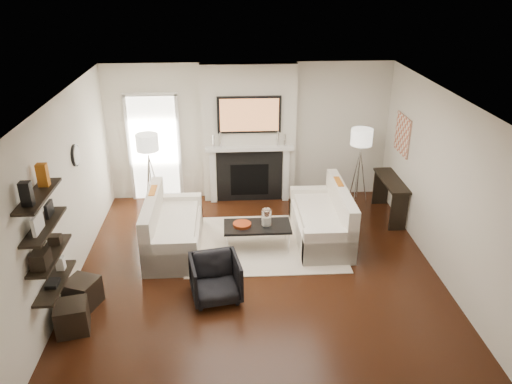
{
  "coord_description": "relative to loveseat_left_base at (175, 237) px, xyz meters",
  "views": [
    {
      "loc": [
        -0.42,
        -6.36,
        4.32
      ],
      "look_at": [
        0.0,
        0.6,
        1.15
      ],
      "focal_mm": 35.0,
      "sensor_mm": 36.0,
      "label": 1
    }
  ],
  "objects": [
    {
      "name": "room_envelope",
      "position": [
        1.34,
        -0.95,
        1.14
      ],
      "size": [
        6.0,
        6.0,
        6.0
      ],
      "color": "black",
      "rests_on": "ground"
    },
    {
      "name": "chimney_breast",
      "position": [
        1.34,
        1.93,
        1.14
      ],
      "size": [
        1.8,
        0.25,
        2.7
      ],
      "primitive_type": "cube",
      "color": "silver",
      "rests_on": "floor"
    },
    {
      "name": "fireplace_surround",
      "position": [
        1.34,
        1.79,
        0.31
      ],
      "size": [
        1.3,
        0.02,
        1.04
      ],
      "primitive_type": "cube",
      "color": "black",
      "rests_on": "floor"
    },
    {
      "name": "firebox",
      "position": [
        1.34,
        1.79,
        0.24
      ],
      "size": [
        0.75,
        0.02,
        0.65
      ],
      "primitive_type": "cube",
      "color": "black",
      "rests_on": "floor"
    },
    {
      "name": "mantel_pilaster_l",
      "position": [
        0.62,
        1.76,
        0.34
      ],
      "size": [
        0.12,
        0.08,
        1.1
      ],
      "primitive_type": "cube",
      "color": "white",
      "rests_on": "floor"
    },
    {
      "name": "mantel_pilaster_r",
      "position": [
        2.06,
        1.76,
        0.34
      ],
      "size": [
        0.12,
        0.08,
        1.1
      ],
      "primitive_type": "cube",
      "color": "white",
      "rests_on": "floor"
    },
    {
      "name": "mantel_shelf",
      "position": [
        1.34,
        1.74,
        0.91
      ],
      "size": [
        1.7,
        0.18,
        0.07
      ],
      "primitive_type": "cube",
      "color": "white",
      "rests_on": "chimney_breast"
    },
    {
      "name": "tv_body",
      "position": [
        1.34,
        1.77,
        1.57
      ],
      "size": [
        1.2,
        0.06,
        0.7
      ],
      "primitive_type": "cube",
      "color": "black",
      "rests_on": "chimney_breast"
    },
    {
      "name": "tv_screen",
      "position": [
        1.34,
        1.73,
        1.57
      ],
      "size": [
        1.1,
        0.0,
        0.62
      ],
      "primitive_type": "cube",
      "color": "#BF723F",
      "rests_on": "tv_body"
    },
    {
      "name": "candlestick_l_tall",
      "position": [
        0.79,
        1.75,
        1.09
      ],
      "size": [
        0.04,
        0.04,
        0.3
      ],
      "primitive_type": "cylinder",
      "color": "silver",
      "rests_on": "mantel_shelf"
    },
    {
      "name": "candlestick_l_short",
      "position": [
        0.66,
        1.75,
        1.06
      ],
      "size": [
        0.04,
        0.04,
        0.24
      ],
      "primitive_type": "cylinder",
      "color": "silver",
      "rests_on": "mantel_shelf"
    },
    {
      "name": "candlestick_r_tall",
      "position": [
        1.89,
        1.75,
        1.09
      ],
      "size": [
        0.04,
        0.04,
        0.3
      ],
      "primitive_type": "cylinder",
      "color": "silver",
      "rests_on": "mantel_shelf"
    },
    {
      "name": "candlestick_r_short",
      "position": [
        2.02,
        1.75,
        1.06
      ],
      "size": [
        0.04,
        0.04,
        0.24
      ],
      "primitive_type": "cylinder",
      "color": "silver",
      "rests_on": "mantel_shelf"
    },
    {
      "name": "hallway_panel",
      "position": [
        -0.51,
        2.03,
        0.84
      ],
      "size": [
        0.9,
        0.02,
        2.1
      ],
      "primitive_type": "cube",
      "color": "white",
      "rests_on": "floor"
    },
    {
      "name": "door_trim_l",
      "position": [
        -0.99,
        2.01,
        0.84
      ],
      "size": [
        0.06,
        0.06,
        2.16
      ],
      "primitive_type": "cube",
      "color": "white",
      "rests_on": "floor"
    },
    {
      "name": "door_trim_r",
      "position": [
        -0.03,
        2.01,
        0.84
      ],
      "size": [
        0.06,
        0.06,
        2.16
      ],
      "primitive_type": "cube",
      "color": "white",
      "rests_on": "floor"
    },
    {
      "name": "door_trim_top",
      "position": [
        -0.51,
        2.01,
        1.92
      ],
      "size": [
        1.02,
        0.06,
        0.06
      ],
      "primitive_type": "cube",
      "color": "white",
      "rests_on": "wall_back"
    },
    {
      "name": "rug",
      "position": [
        1.5,
        0.05,
        -0.2
      ],
      "size": [
        2.6,
        2.0,
        0.01
      ],
      "primitive_type": "cube",
      "color": "beige",
      "rests_on": "floor"
    },
    {
      "name": "loveseat_left_base",
      "position": [
        0.0,
        0.0,
        0.0
      ],
      "size": [
        0.85,
        1.8,
        0.42
      ],
      "primitive_type": "cube",
      "color": "silver",
      "rests_on": "floor"
    },
    {
      "name": "loveseat_left_back",
      "position": [
        -0.33,
        0.0,
        0.32
      ],
      "size": [
        0.18,
        1.8,
        0.8
      ],
      "primitive_type": "cube",
      "color": "silver",
      "rests_on": "floor"
    },
    {
      "name": "loveseat_left_arm_n",
      "position": [
        0.0,
        -0.81,
        0.09
      ],
      "size": [
        0.85,
        0.18,
        0.6
      ],
      "primitive_type": "cube",
      "color": "silver",
      "rests_on": "floor"
    },
    {
      "name": "loveseat_left_arm_s",
      "position": [
        0.0,
        0.81,
        0.09
      ],
      "size": [
        0.85,
        0.18,
        0.6
      ],
      "primitive_type": "cube",
      "color": "silver",
      "rests_on": "floor"
    },
    {
      "name": "loveseat_left_cushion",
      "position": [
        0.05,
        0.0,
        0.26
      ],
      "size": [
        0.63,
        1.44,
        0.1
      ],
      "primitive_type": "cube",
      "color": "silver",
      "rests_on": "loveseat_left_base"
    },
    {
      "name": "pillow_left_orange",
      "position": [
        -0.33,
        0.3,
        0.52
      ],
      "size": [
        0.1,
        0.42,
        0.42
      ],
      "primitive_type": "cube",
      "color": "#BE6617",
      "rests_on": "loveseat_left_cushion"
    },
    {
      "name": "pillow_left_charcoal",
      "position": [
        -0.33,
        -0.3,
        0.51
      ],
      "size": [
        0.1,
        0.4,
        0.4
      ],
      "primitive_type": "cube",
      "color": "black",
      "rests_on": "loveseat_left_cushion"
    },
    {
      "name": "loveseat_right_base",
      "position": [
        2.48,
        0.18,
        0.0
      ],
      "size": [
        0.85,
        1.8,
        0.42
      ],
      "primitive_type": "cube",
      "color": "silver",
      "rests_on": "floor"
    },
    {
      "name": "loveseat_right_back",
      "position": [
        2.81,
        0.18,
        0.32
      ],
      "size": [
        0.18,
        1.8,
        0.8
      ],
      "primitive_type": "cube",
      "color": "silver",
      "rests_on": "floor"
    },
    {
      "name": "loveseat_right_arm_n",
      "position": [
        2.48,
        -0.63,
        0.09
      ],
      "size": [
        0.85,
        0.18,
        0.6
      ],
      "primitive_type": "cube",
      "color": "silver",
      "rests_on": "floor"
    },
    {
      "name": "loveseat_right_arm_s",
      "position": [
        2.48,
        0.99,
        0.09
      ],
      "size": [
        0.85,
        0.18,
        0.6
      ],
      "primitive_type": "cube",
      "color": "silver",
      "rests_on": "floor"
    },
    {
      "name": "loveseat_right_cushion",
      "position": [
        2.43,
        0.18,
        0.26
      ],
      "size": [
        0.63,
        1.44,
        0.1
      ],
      "primitive_type": "cube",
      "color": "silver",
      "rests_on": "loveseat_right_base"
    },
    {
      "name": "pillow_right_orange",
      "position": [
        2.81,
        0.48,
        0.52
      ],
      "size": [
        0.1,
        0.42,
        0.42
      ],
      "primitive_type": "cube",
      "color": "#BE6617",
      "rests_on": "loveseat_right_cushion"
    },
    {
      "name": "pillow_right_charcoal",
      "position": [
        2.81,
        -0.12,
        0.51
      ],
      "size": [
        0.1,
        0.4,
        0.4
      ],
      "primitive_type": "cube",
      "color": "black",
      "rests_on": "loveseat_right_cushion"
    },
    {
      "name": "coffee_table",
      "position": [
        1.37,
        -0.08,
        0.19
      ],
      "size": [
        1.1,
        0.55,
        0.04
      ],
      "primitive_type": "cube",
      "color": "black",
      "rests_on": "floor"
    },
    {
      "name": "coffee_leg_nw",
      "position": [
        0.87,
        -0.3,
        -0.02
      ],
      "size": [
        0.02,
        0.02,
        0.38
      ],
      "primitive_type": "cylinder",
      "color": "silver",
      "rests_on": "floor"
    },
    {
      "name": "coffee_leg_ne",
      "position": [
        1.87,
        -0.3,
        -0.02
      ],
      "size": [
        0.02,
        0.02,
        0.38
      ],
      "primitive_type": "cylinder",
      "color": "silver",
      "rests_on": "floor"
    },
    {
      "name": "coffee_leg_sw",
      "position": [
        0.87,
        0.14,
        -0.02
      ],
      "size": [
        0.02,
        0.02,
        0.38
      ],
      "primitive_type": "cylinder",
      "color": "silver",
      "rests_on": "floor"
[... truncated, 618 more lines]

